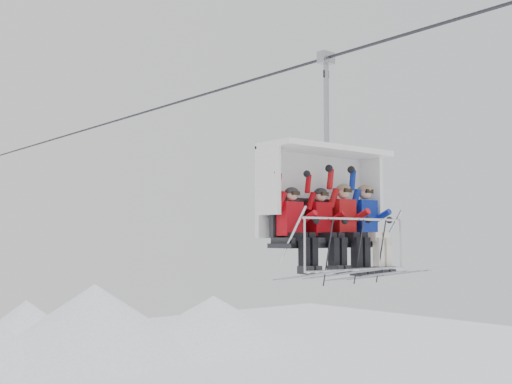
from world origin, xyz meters
TOP-DOWN VIEW (x-y plane):
  - haul_cable at (0.00, 0.00)m, footprint 0.06×50.00m
  - chairlift_carrier at (0.00, -1.89)m, footprint 2.68×1.17m
  - skier_far_left at (-0.97, -2.21)m, footprint 0.39×1.69m
  - skier_center_left at (-0.27, -2.21)m, footprint 0.40×1.69m
  - skier_center_right at (0.33, -2.20)m, footprint 0.45×1.69m
  - skier_far_right at (0.92, -2.20)m, footprint 0.46×1.69m

SIDE VIEW (x-z plane):
  - skier_far_left at x=-0.97m, z-range 9.41..10.98m
  - skier_center_left at x=-0.27m, z-range 9.40..11.01m
  - skier_center_right at x=0.33m, z-range 9.37..11.13m
  - skier_far_right at x=0.92m, z-range 9.37..11.15m
  - chairlift_carrier at x=0.00m, z-range 8.75..12.73m
  - haul_cable at x=0.00m, z-range 13.27..13.33m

